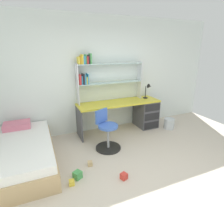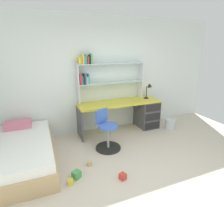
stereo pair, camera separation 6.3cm
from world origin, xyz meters
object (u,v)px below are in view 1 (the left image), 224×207
(bed_platform, at_px, (17,155))
(toy_block_yellow_1, at_px, (72,183))
(swivel_chair, at_px, (107,134))
(toy_block_natural_3, at_px, (90,163))
(waste_bin, at_px, (169,124))
(toy_block_green_2, at_px, (78,175))
(desk_lamp, at_px, (149,89))
(desk, at_px, (138,112))
(toy_block_red_0, at_px, (124,176))
(bookshelf_hutch, at_px, (100,74))

(bed_platform, distance_m, toy_block_yellow_1, 1.17)
(swivel_chair, height_order, toy_block_natural_3, swivel_chair)
(waste_bin, bearing_deg, bed_platform, -176.21)
(toy_block_yellow_1, height_order, toy_block_green_2, toy_block_green_2)
(toy_block_yellow_1, bearing_deg, bed_platform, 132.29)
(desk_lamp, bearing_deg, desk, -175.08)
(desk_lamp, distance_m, waste_bin, 1.05)
(toy_block_red_0, height_order, toy_block_yellow_1, toy_block_red_0)
(bed_platform, bearing_deg, bookshelf_hutch, 23.64)
(desk, height_order, toy_block_yellow_1, desk)
(desk, distance_m, bookshelf_hutch, 1.40)
(swivel_chair, bearing_deg, bookshelf_hutch, 78.07)
(desk_lamp, relative_size, swivel_chair, 0.47)
(bed_platform, xyz_separation_m, toy_block_green_2, (0.89, -0.73, -0.16))
(bookshelf_hutch, height_order, toy_block_red_0, bookshelf_hutch)
(toy_block_red_0, distance_m, toy_block_yellow_1, 0.81)
(bookshelf_hutch, bearing_deg, desk_lamp, -7.17)
(toy_block_green_2, height_order, toy_block_natural_3, toy_block_green_2)
(toy_block_red_0, relative_size, toy_block_green_2, 0.82)
(bookshelf_hutch, height_order, toy_block_green_2, bookshelf_hutch)
(swivel_chair, bearing_deg, toy_block_yellow_1, -138.22)
(desk, height_order, bed_platform, desk)
(desk, distance_m, bed_platform, 2.89)
(toy_block_green_2, bearing_deg, swivel_chair, 41.30)
(bookshelf_hutch, relative_size, bed_platform, 0.86)
(desk, distance_m, toy_block_yellow_1, 2.55)
(swivel_chair, distance_m, toy_block_natural_3, 0.73)
(desk_lamp, relative_size, waste_bin, 1.43)
(desk, distance_m, swivel_chair, 1.33)
(desk_lamp, distance_m, toy_block_yellow_1, 2.94)
(swivel_chair, xyz_separation_m, toy_block_natural_3, (-0.50, -0.44, -0.29))
(bed_platform, distance_m, waste_bin, 3.52)
(bed_platform, bearing_deg, waste_bin, 3.79)
(bookshelf_hutch, distance_m, bed_platform, 2.36)
(desk_lamp, xyz_separation_m, swivel_chair, (-1.43, -0.70, -0.68))
(swivel_chair, bearing_deg, toy_block_red_0, -96.16)
(toy_block_green_2, bearing_deg, desk, 35.37)
(desk, xyz_separation_m, desk_lamp, (0.29, 0.03, 0.58))
(toy_block_yellow_1, distance_m, toy_block_natural_3, 0.53)
(toy_block_red_0, bearing_deg, waste_bin, 33.19)
(desk_lamp, xyz_separation_m, toy_block_yellow_1, (-2.33, -1.51, -0.96))
(bed_platform, height_order, toy_block_green_2, bed_platform)
(waste_bin, xyz_separation_m, toy_block_yellow_1, (-2.74, -1.08, -0.09))
(bookshelf_hutch, distance_m, toy_block_natural_3, 2.03)
(desk, relative_size, bed_platform, 1.08)
(bookshelf_hutch, distance_m, toy_block_green_2, 2.28)
(waste_bin, height_order, toy_block_yellow_1, waste_bin)
(toy_block_green_2, bearing_deg, toy_block_natural_3, 40.90)
(bed_platform, relative_size, waste_bin, 7.06)
(desk, bearing_deg, bed_platform, -167.40)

